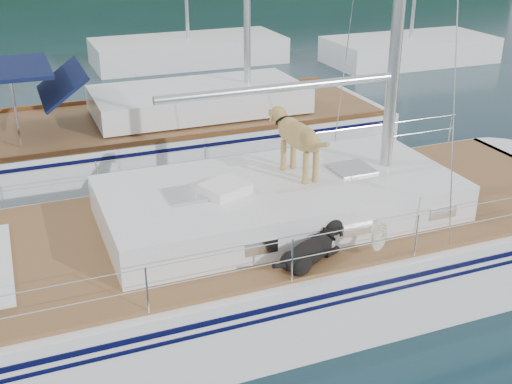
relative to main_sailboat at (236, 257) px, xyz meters
name	(u,v)px	position (x,y,z in m)	size (l,w,h in m)	color
ground	(231,297)	(-0.10, 0.00, -0.68)	(120.00, 120.00, 0.00)	black
main_sailboat	(236,257)	(0.00, 0.00, 0.00)	(12.00, 3.80, 14.01)	white
neighbor_sailboat	(155,138)	(0.18, 5.94, -0.05)	(11.00, 3.50, 13.30)	white
bg_boat_center	(189,51)	(3.90, 16.00, -0.23)	(7.20, 3.00, 11.65)	white
bg_boat_east	(409,50)	(11.90, 13.00, -0.22)	(6.40, 3.00, 11.65)	white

